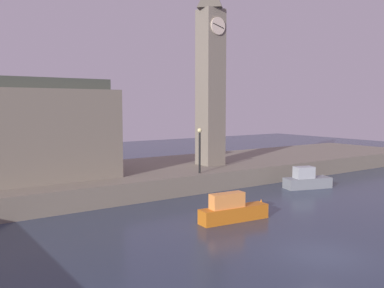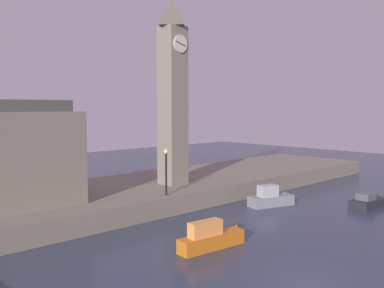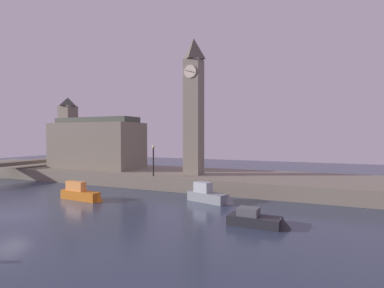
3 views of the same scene
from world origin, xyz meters
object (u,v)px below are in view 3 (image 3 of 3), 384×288
boat_patrol_orange (82,193)px  boat_barge_dark (261,220)px  clock_tower (194,105)px  parliament_hall (95,143)px  boat_cruiser_grey (211,195)px  streetlamp (153,157)px

boat_patrol_orange → boat_barge_dark: 17.54m
clock_tower → boat_barge_dark: clock_tower is taller
parliament_hall → boat_barge_dark: parliament_hall is taller
parliament_hall → boat_cruiser_grey: (21.33, -8.76, -4.50)m
streetlamp → boat_barge_dark: streetlamp is taller
streetlamp → boat_patrol_orange: 9.19m
parliament_hall → boat_barge_dark: size_ratio=3.03×
boat_cruiser_grey → boat_patrol_orange: boat_cruiser_grey is taller
boat_patrol_orange → boat_cruiser_grey: bearing=19.5°
parliament_hall → boat_patrol_orange: parliament_hall is taller
clock_tower → streetlamp: size_ratio=4.56×
boat_patrol_orange → boat_barge_dark: boat_patrol_orange is taller
clock_tower → streetlamp: bearing=-137.2°
parliament_hall → boat_patrol_orange: size_ratio=2.68×
clock_tower → boat_barge_dark: bearing=-50.6°
boat_patrol_orange → boat_barge_dark: size_ratio=1.13×
streetlamp → boat_patrol_orange: bearing=-111.1°
parliament_hall → boat_cruiser_grey: 23.49m
parliament_hall → boat_patrol_orange: 16.74m
streetlamp → boat_cruiser_grey: (8.51, -3.94, -3.13)m
streetlamp → boat_barge_dark: size_ratio=0.81×
boat_cruiser_grey → parliament_hall: bearing=157.7°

